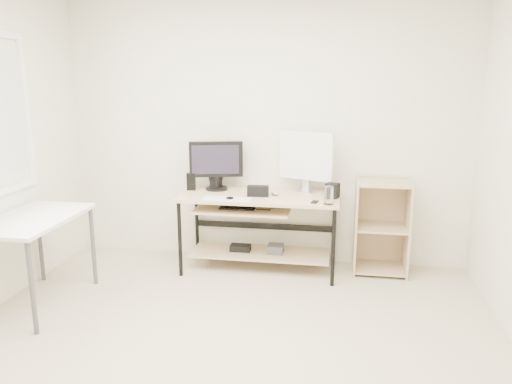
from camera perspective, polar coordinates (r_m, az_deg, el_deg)
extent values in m
cube|color=#BEAF92|center=(3.51, -4.13, -18.89)|extent=(4.00, 4.00, 0.01)
cube|color=silver|center=(4.97, 1.07, 6.78)|extent=(4.00, 0.01, 2.60)
cube|color=tan|center=(4.73, 0.42, -0.50)|extent=(1.50, 0.65, 0.03)
cube|color=tan|center=(4.74, -1.47, -1.92)|extent=(0.90, 0.49, 0.02)
cube|color=tan|center=(4.95, 0.50, -6.96)|extent=(1.35, 0.46, 0.02)
cube|color=black|center=(4.74, -2.07, -1.71)|extent=(0.33, 0.22, 0.01)
cylinder|color=black|center=(4.65, 0.83, -2.01)|extent=(0.14, 0.01, 0.01)
cube|color=#424245|center=(4.91, 2.24, -6.50)|extent=(0.15, 0.15, 0.08)
cube|color=black|center=(4.97, -1.79, -6.39)|extent=(0.20, 0.12, 0.06)
cylinder|color=black|center=(4.73, -8.70, -5.38)|extent=(0.04, 0.04, 0.72)
cylinder|color=black|center=(5.25, -6.78, -3.44)|extent=(0.04, 0.04, 0.72)
cylinder|color=black|center=(4.51, 8.82, -6.34)|extent=(0.04, 0.04, 0.72)
cylinder|color=black|center=(5.05, 8.93, -4.19)|extent=(0.04, 0.04, 0.72)
cube|color=white|center=(4.38, -24.25, -2.83)|extent=(0.60, 1.00, 0.03)
cylinder|color=#424245|center=(4.99, -23.45, -5.37)|extent=(0.04, 0.04, 0.72)
cylinder|color=#424245|center=(4.00, -24.23, -10.01)|extent=(0.04, 0.04, 0.72)
cylinder|color=#424245|center=(4.73, -18.12, -5.91)|extent=(0.04, 0.04, 0.72)
cube|color=tan|center=(4.87, 11.30, -3.82)|extent=(0.02, 0.40, 0.90)
cube|color=tan|center=(4.92, 16.90, -4.00)|extent=(0.02, 0.40, 0.90)
cube|color=tan|center=(5.07, 13.95, -3.29)|extent=(0.50, 0.02, 0.90)
cube|color=tan|center=(5.02, 13.85, -8.39)|extent=(0.46, 0.38, 0.02)
cube|color=tan|center=(4.89, 14.11, -3.92)|extent=(0.46, 0.38, 0.02)
cube|color=tan|center=(4.78, 14.40, 1.01)|extent=(0.46, 0.38, 0.02)
cylinder|color=black|center=(4.96, -4.52, 0.41)|extent=(0.22, 0.22, 0.02)
cylinder|color=black|center=(4.94, -4.54, 1.15)|extent=(0.05, 0.05, 0.11)
cube|color=black|center=(4.90, -4.58, 3.76)|extent=(0.52, 0.18, 0.35)
cube|color=black|center=(4.87, -4.67, 3.70)|extent=(0.43, 0.11, 0.28)
cube|color=silver|center=(4.87, 5.68, 0.11)|extent=(0.20, 0.17, 0.02)
cylinder|color=silver|center=(4.85, 5.69, 0.83)|extent=(0.05, 0.05, 0.11)
cube|color=white|center=(4.80, 5.77, 4.14)|extent=(0.53, 0.25, 0.46)
cube|color=#2B71BB|center=(4.77, 5.75, 4.08)|extent=(0.43, 0.17, 0.37)
cube|color=white|center=(4.56, -3.28, -0.77)|extent=(0.45, 0.13, 0.02)
ellipsoid|color=#AFAFB4|center=(4.73, 2.19, -0.08)|extent=(0.10, 0.13, 0.04)
cube|color=black|center=(4.67, 0.23, 0.11)|extent=(0.20, 0.10, 0.10)
cube|color=black|center=(5.00, -4.59, 0.90)|extent=(0.11, 0.11, 0.09)
cube|color=black|center=(4.98, -4.62, 2.12)|extent=(0.12, 0.12, 0.13)
cube|color=black|center=(4.66, 8.72, 0.16)|extent=(0.14, 0.14, 0.14)
cube|color=black|center=(4.95, -7.41, 1.20)|extent=(0.09, 0.06, 0.17)
cylinder|color=black|center=(4.52, -3.00, -0.79)|extent=(0.09, 0.09, 0.03)
cube|color=black|center=(4.48, 6.74, -1.14)|extent=(0.07, 0.11, 0.01)
cylinder|color=olive|center=(4.42, 8.28, -1.40)|extent=(0.13, 0.13, 0.01)
cylinder|color=white|center=(4.40, 8.32, -0.36)|extent=(0.10, 0.10, 0.16)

